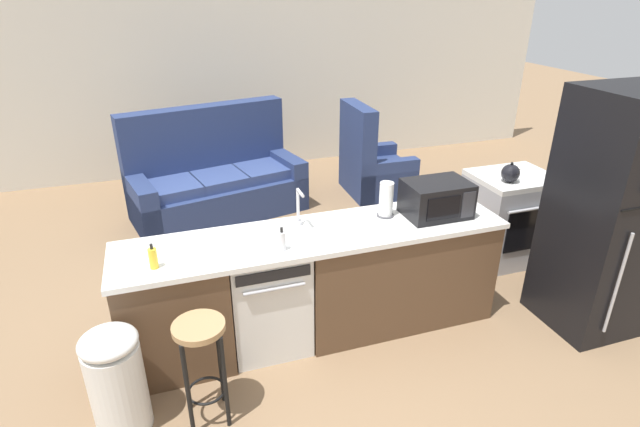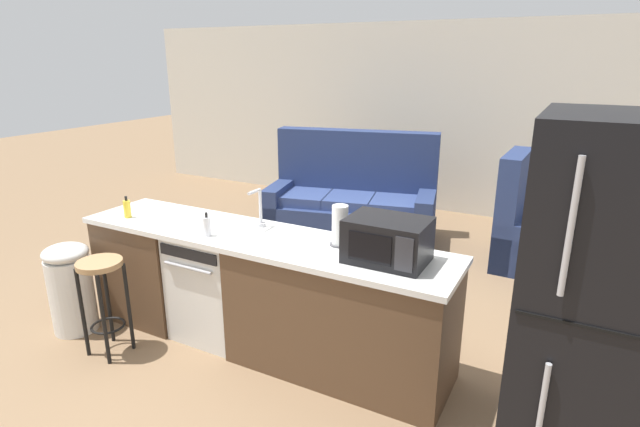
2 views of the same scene
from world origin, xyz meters
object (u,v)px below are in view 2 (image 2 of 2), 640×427
object	(u,v)px
stove_range	(590,330)
trash_bin	(71,287)
bar_stool	(103,287)
couch	(352,204)
soap_bottle	(207,226)
kettle	(573,255)
armchair	(528,234)
dishwasher	(217,284)
refrigerator	(605,343)
dish_soap_bottle	(127,209)
paper_towel_roll	(340,226)
microwave	(388,240)

from	to	relation	value
stove_range	trash_bin	xyz separation A→B (m)	(-3.66, -1.07, -0.07)
bar_stool	couch	size ratio (longest dim) A/B	0.34
stove_range	bar_stool	distance (m)	3.35
soap_bottle	stove_range	bearing A→B (deg)	16.18
kettle	armchair	world-z (taller)	armchair
stove_range	dishwasher	bearing A→B (deg)	-168.09
trash_bin	kettle	bearing A→B (deg)	15.20
trash_bin	refrigerator	bearing A→B (deg)	-0.36
dish_soap_bottle	bar_stool	distance (m)	0.68
dish_soap_bottle	kettle	bearing A→B (deg)	10.09
stove_range	paper_towel_roll	bearing A→B (deg)	-164.47
dishwasher	armchair	bearing A→B (deg)	52.32
couch	trash_bin	bearing A→B (deg)	-107.81
refrigerator	bar_stool	size ratio (longest dim) A/B	2.61
stove_range	soap_bottle	world-z (taller)	soap_bottle
trash_bin	bar_stool	bearing A→B (deg)	-10.29
soap_bottle	dish_soap_bottle	xyz separation A→B (m)	(-0.85, 0.03, 0.00)
stove_range	microwave	size ratio (longest dim) A/B	1.80
kettle	microwave	bearing A→B (deg)	-157.71
soap_bottle	dish_soap_bottle	bearing A→B (deg)	177.71
refrigerator	trash_bin	distance (m)	3.71
stove_range	refrigerator	size ratio (longest dim) A/B	0.47
stove_range	dish_soap_bottle	distance (m)	3.46
stove_range	microwave	bearing A→B (deg)	-155.39
microwave	soap_bottle	size ratio (longest dim) A/B	2.84
kettle	trash_bin	size ratio (longest dim) A/B	0.28
refrigerator	armchair	size ratio (longest dim) A/B	1.61
refrigerator	trash_bin	size ratio (longest dim) A/B	2.61
dishwasher	microwave	distance (m)	1.53
bar_stool	trash_bin	world-z (taller)	same
microwave	paper_towel_roll	distance (m)	0.40
dish_soap_bottle	bar_stool	size ratio (longest dim) A/B	0.24
armchair	bar_stool	bearing A→B (deg)	-128.36
dishwasher	microwave	world-z (taller)	microwave
paper_towel_roll	bar_stool	distance (m)	1.79
dishwasher	trash_bin	bearing A→B (deg)	-153.58
microwave	kettle	xyz separation A→B (m)	(1.03, 0.42, -0.05)
microwave	armchair	size ratio (longest dim) A/B	0.42
stove_range	dish_soap_bottle	bearing A→B (deg)	-168.33
soap_bottle	dish_soap_bottle	distance (m)	0.85
dishwasher	soap_bottle	xyz separation A→B (m)	(0.09, -0.18, 0.55)
couch	stove_range	bearing A→B (deg)	-38.39
dishwasher	stove_range	xyz separation A→B (m)	(2.60, 0.55, 0.03)
kettle	couch	distance (m)	3.38
paper_towel_roll	trash_bin	bearing A→B (deg)	-163.00
trash_bin	couch	xyz separation A→B (m)	(1.02, 3.17, 0.02)
stove_range	paper_towel_roll	distance (m)	1.75
paper_towel_roll	bar_stool	xyz separation A→B (m)	(-1.56, -0.73, -0.50)
stove_range	soap_bottle	xyz separation A→B (m)	(-2.51, -0.73, 0.52)
bar_stool	armchair	size ratio (longest dim) A/B	0.62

